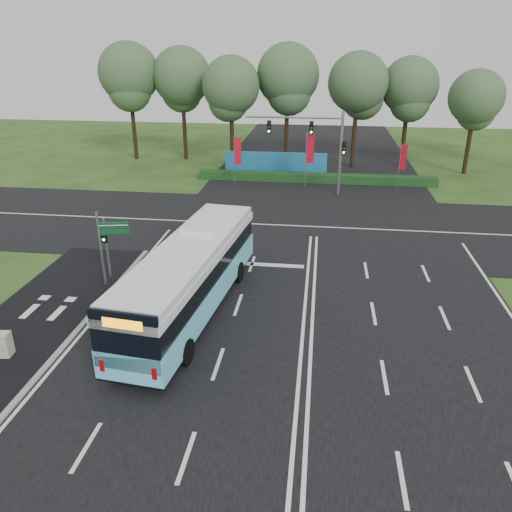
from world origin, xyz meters
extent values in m
plane|color=#254517|center=(0.00, 0.00, 0.00)|extent=(120.00, 120.00, 0.00)
cube|color=black|center=(0.00, 0.00, 0.02)|extent=(20.00, 120.00, 0.04)
cube|color=black|center=(0.00, 12.00, 0.03)|extent=(120.00, 14.00, 0.05)
cube|color=black|center=(-12.50, -3.00, 0.03)|extent=(5.00, 18.00, 0.06)
cube|color=gray|center=(-10.10, -3.00, 0.06)|extent=(0.25, 18.00, 0.12)
cube|color=#69D0F4|center=(-5.39, -0.85, 1.17)|extent=(4.15, 13.29, 1.20)
cube|color=black|center=(-5.39, -0.85, 0.62)|extent=(4.11, 13.23, 0.33)
cube|color=black|center=(-5.39, -0.85, 2.26)|extent=(4.02, 13.09, 1.04)
cube|color=white|center=(-5.39, -0.85, 2.91)|extent=(4.15, 13.29, 0.38)
cube|color=white|center=(-5.39, -0.85, 3.29)|extent=(4.03, 12.77, 0.38)
cube|color=white|center=(-5.09, 1.85, 3.62)|extent=(2.09, 3.44, 0.27)
cube|color=black|center=(-6.10, -7.29, 2.31)|extent=(2.64, 0.41, 2.40)
cube|color=orange|center=(-6.10, -7.33, 3.07)|extent=(1.52, 0.23, 0.38)
cylinder|color=black|center=(-6.25, 2.97, 0.57)|extent=(0.43, 1.16, 1.13)
cylinder|color=black|center=(-3.71, 2.69, 0.57)|extent=(0.43, 1.16, 1.13)
cylinder|color=black|center=(-7.12, -4.83, 0.57)|extent=(0.43, 1.16, 1.13)
cylinder|color=black|center=(-4.57, -5.11, 0.57)|extent=(0.43, 1.16, 1.13)
cylinder|color=gray|center=(-10.86, 2.23, 1.73)|extent=(0.14, 0.14, 3.46)
cube|color=black|center=(-10.86, 2.05, 2.37)|extent=(0.31, 0.24, 0.40)
sphere|color=#19F233|center=(-10.86, 1.95, 2.37)|extent=(0.14, 0.14, 0.14)
cylinder|color=gray|center=(-10.72, 1.25, 2.08)|extent=(0.12, 0.12, 4.16)
cube|color=#0C4620|center=(-9.95, 1.41, 3.43)|extent=(1.54, 0.39, 0.31)
cube|color=#0C4620|center=(-9.95, 1.41, 3.06)|extent=(1.54, 0.39, 0.23)
cube|color=white|center=(-9.95, 1.38, 3.43)|extent=(1.42, 0.32, 0.04)
cube|color=#BBB397|center=(-12.22, -5.57, 0.55)|extent=(0.71, 0.62, 1.09)
cylinder|color=gray|center=(-7.29, 22.33, 2.22)|extent=(0.07, 0.07, 4.44)
cube|color=#B50F20|center=(-6.97, 22.41, 3.16)|extent=(0.59, 0.17, 2.37)
cylinder|color=gray|center=(-0.91, 22.75, 2.44)|extent=(0.08, 0.08, 4.89)
cube|color=#B50F20|center=(-0.56, 22.74, 3.48)|extent=(0.65, 0.07, 2.61)
cylinder|color=gray|center=(7.24, 23.09, 2.04)|extent=(0.06, 0.06, 4.08)
cube|color=#B50F20|center=(7.52, 22.97, 2.90)|extent=(0.52, 0.25, 2.18)
cylinder|color=gray|center=(2.00, 20.50, 3.50)|extent=(0.24, 0.24, 7.00)
cylinder|color=gray|center=(-2.00, 20.50, 6.40)|extent=(8.00, 0.16, 0.16)
cube|color=black|center=(-0.50, 20.50, 5.60)|extent=(0.32, 0.28, 1.05)
cube|color=black|center=(-4.00, 20.50, 5.60)|extent=(0.32, 0.28, 1.05)
cube|color=black|center=(2.25, 20.50, 4.00)|extent=(0.32, 0.28, 1.05)
cube|color=#143815|center=(0.00, 24.50, 0.40)|extent=(22.00, 1.20, 0.80)
cube|color=#1C6A9A|center=(-4.00, 27.00, 1.10)|extent=(10.00, 0.30, 2.20)
cylinder|color=black|center=(-20.20, 32.25, 4.33)|extent=(0.44, 0.44, 8.66)
sphere|color=#3D5D36|center=(-20.20, 32.25, 9.11)|extent=(6.38, 6.38, 6.38)
cylinder|color=black|center=(-14.66, 32.92, 4.17)|extent=(0.44, 0.44, 8.34)
sphere|color=#3D5D36|center=(-14.66, 32.92, 8.78)|extent=(6.15, 6.15, 6.15)
cylinder|color=black|center=(-8.78, 29.60, 3.88)|extent=(0.44, 0.44, 7.76)
sphere|color=#3D5D36|center=(-8.78, 29.60, 8.17)|extent=(5.72, 5.72, 5.72)
cylinder|color=black|center=(-3.34, 31.84, 4.29)|extent=(0.44, 0.44, 8.58)
sphere|color=#3D5D36|center=(-3.34, 31.84, 9.03)|extent=(6.32, 6.32, 6.32)
cylinder|color=black|center=(3.65, 31.07, 4.02)|extent=(0.44, 0.44, 8.03)
sphere|color=#3D5D36|center=(3.65, 31.07, 8.45)|extent=(5.92, 5.92, 5.92)
cylinder|color=black|center=(8.84, 32.48, 3.85)|extent=(0.44, 0.44, 7.70)
sphere|color=#3D5D36|center=(8.84, 32.48, 8.11)|extent=(5.68, 5.68, 5.68)
cylinder|color=black|center=(14.64, 29.88, 3.48)|extent=(0.44, 0.44, 6.97)
sphere|color=#3D5D36|center=(14.64, 29.88, 7.33)|extent=(5.13, 5.13, 5.13)
camera|label=1|loc=(0.42, -21.51, 12.01)|focal=35.00mm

